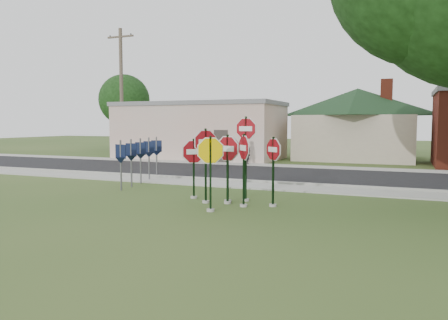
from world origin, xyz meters
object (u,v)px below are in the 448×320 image
at_px(stop_sign_center, 228,159).
at_px(utility_pole_near, 121,91).
at_px(pedestrian, 246,151).
at_px(stop_sign_left, 206,154).
at_px(stop_sign_yellow, 210,163).

bearing_deg(stop_sign_center, utility_pole_near, 135.49).
relative_size(utility_pole_near, pedestrian, 5.64).
height_order(stop_sign_left, utility_pole_near, utility_pole_near).
xyz_separation_m(stop_sign_center, stop_sign_yellow, (0.00, -1.38, -0.02)).
bearing_deg(stop_sign_yellow, utility_pole_near, 132.76).
xyz_separation_m(stop_sign_left, pedestrian, (-3.17, 12.81, -0.72)).
bearing_deg(stop_sign_center, stop_sign_yellow, -89.86).
xyz_separation_m(stop_sign_yellow, pedestrian, (-3.90, 14.04, -0.56)).
bearing_deg(stop_sign_left, stop_sign_center, 12.11).
bearing_deg(stop_sign_yellow, pedestrian, 105.52).
distance_m(stop_sign_yellow, pedestrian, 14.58).
bearing_deg(utility_pole_near, stop_sign_center, -44.51).
height_order(stop_sign_center, stop_sign_left, stop_sign_left).
relative_size(stop_sign_left, pedestrian, 1.55).
bearing_deg(stop_sign_left, stop_sign_yellow, -59.30).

